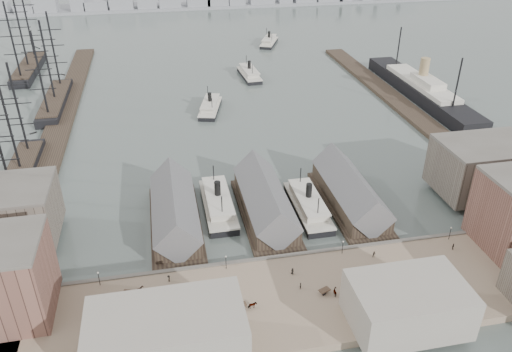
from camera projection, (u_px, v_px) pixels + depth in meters
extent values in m
plane|color=#4B5652|center=(279.00, 250.00, 132.16)|extent=(900.00, 900.00, 0.00)
cube|color=#88725C|center=(299.00, 299.00, 114.60)|extent=(180.00, 30.00, 2.00)
cube|color=#59544C|center=(283.00, 259.00, 127.15)|extent=(180.00, 1.20, 2.30)
cube|color=#2D231C|center=(61.00, 121.00, 205.32)|extent=(10.00, 220.00, 1.60)
cube|color=#2D231C|center=(401.00, 104.00, 222.12)|extent=(10.00, 180.00, 1.60)
cube|color=#2D231C|center=(176.00, 225.00, 141.01)|extent=(14.00, 42.00, 1.20)
cube|color=#2D231C|center=(175.00, 214.00, 140.34)|extent=(12.00, 36.00, 5.00)
cube|color=#59595B|center=(174.00, 207.00, 139.06)|extent=(12.60, 37.00, 12.60)
cube|color=#2D231C|center=(266.00, 215.00, 145.52)|extent=(14.00, 42.00, 1.20)
cube|color=#2D231C|center=(265.00, 204.00, 144.85)|extent=(12.00, 36.00, 5.00)
cube|color=#59595B|center=(265.00, 197.00, 143.57)|extent=(12.60, 37.00, 12.60)
cube|color=#2D231C|center=(350.00, 206.00, 150.03)|extent=(14.00, 42.00, 1.20)
cube|color=#2D231C|center=(350.00, 195.00, 149.36)|extent=(12.00, 36.00, 5.00)
cube|color=#59595B|center=(350.00, 188.00, 148.09)|extent=(12.60, 37.00, 12.60)
cube|color=#60564C|center=(4.00, 214.00, 130.96)|extent=(26.00, 20.00, 14.00)
cube|color=#60564C|center=(484.00, 168.00, 152.10)|extent=(28.00, 20.00, 15.00)
cube|color=gray|center=(408.00, 304.00, 104.88)|extent=(24.00, 16.00, 10.00)
cube|color=gray|center=(167.00, 337.00, 95.71)|extent=(30.00, 16.00, 12.00)
cylinder|color=black|center=(99.00, 279.00, 116.51)|extent=(0.16, 0.16, 3.60)
sphere|color=beige|center=(98.00, 273.00, 115.57)|extent=(0.44, 0.44, 0.44)
cylinder|color=black|center=(226.00, 263.00, 121.71)|extent=(0.16, 0.16, 3.60)
sphere|color=beige|center=(226.00, 257.00, 120.78)|extent=(0.44, 0.44, 0.44)
cylinder|color=black|center=(343.00, 248.00, 126.92)|extent=(0.16, 0.16, 3.60)
sphere|color=beige|center=(343.00, 242.00, 125.99)|extent=(0.44, 0.44, 0.44)
cylinder|color=black|center=(450.00, 234.00, 132.13)|extent=(0.16, 0.16, 3.60)
sphere|color=beige|center=(451.00, 228.00, 131.19)|extent=(0.44, 0.44, 0.44)
cube|color=gray|center=(183.00, 5.00, 421.89)|extent=(500.00, 40.00, 2.00)
cube|color=gray|center=(26.00, 10.00, 390.62)|extent=(14.71, 14.00, 7.23)
cube|color=gray|center=(46.00, 5.00, 391.85)|extent=(17.63, 14.00, 13.23)
cube|color=gray|center=(78.00, 4.00, 396.02)|extent=(10.74, 14.00, 13.58)
cube|color=gray|center=(96.00, 6.00, 399.60)|extent=(18.06, 14.00, 8.64)
cube|color=gray|center=(121.00, 3.00, 401.92)|extent=(18.55, 14.00, 13.29)
cube|color=gray|center=(147.00, 2.00, 405.63)|extent=(15.33, 14.00, 12.47)
cube|color=gray|center=(170.00, 4.00, 409.74)|extent=(17.56, 14.00, 8.72)
cube|color=gray|center=(198.00, 3.00, 414.04)|extent=(18.76, 14.00, 7.63)
cube|color=gray|center=(217.00, 1.00, 416.13)|extent=(17.61, 14.00, 10.35)
cube|color=gray|center=(236.00, 0.00, 418.95)|extent=(13.38, 14.00, 10.30)
cube|color=gray|center=(261.00, 1.00, 423.57)|extent=(20.73, 14.00, 6.75)
cube|color=black|center=(218.00, 207.00, 148.73)|extent=(8.12, 28.44, 1.83)
cube|color=beige|center=(218.00, 203.00, 148.08)|extent=(8.53, 28.44, 0.51)
cube|color=beige|center=(218.00, 199.00, 147.39)|extent=(6.60, 20.31, 2.23)
cube|color=beige|center=(218.00, 195.00, 146.69)|extent=(7.11, 22.34, 0.41)
cylinder|color=black|center=(217.00, 189.00, 145.59)|extent=(1.83, 1.83, 4.57)
cylinder|color=black|center=(214.00, 174.00, 153.49)|extent=(0.30, 0.30, 6.09)
cylinder|color=black|center=(222.00, 206.00, 137.89)|extent=(0.30, 0.30, 6.09)
cube|color=black|center=(308.00, 208.00, 148.12)|extent=(7.86, 27.51, 1.77)
cube|color=beige|center=(308.00, 205.00, 147.49)|extent=(8.25, 27.51, 0.49)
cube|color=beige|center=(308.00, 201.00, 146.82)|extent=(6.39, 19.65, 2.16)
cube|color=beige|center=(309.00, 197.00, 146.14)|extent=(6.88, 21.62, 0.39)
cylinder|color=black|center=(309.00, 191.00, 145.08)|extent=(1.77, 1.77, 4.42)
cylinder|color=black|center=(301.00, 177.00, 152.72)|extent=(0.29, 0.29, 5.90)
cylinder|color=black|center=(318.00, 207.00, 137.63)|extent=(0.29, 0.29, 5.90)
cube|color=black|center=(210.00, 109.00, 217.17)|extent=(13.07, 25.48, 1.58)
cube|color=beige|center=(210.00, 107.00, 216.61)|extent=(13.41, 25.57, 0.44)
cube|color=beige|center=(210.00, 104.00, 216.01)|extent=(10.00, 18.38, 1.93)
cube|color=beige|center=(210.00, 101.00, 215.41)|extent=(10.87, 20.18, 0.35)
cylinder|color=black|center=(210.00, 97.00, 214.46)|extent=(1.58, 1.58, 3.94)
cylinder|color=black|center=(208.00, 91.00, 221.27)|extent=(0.26, 0.26, 5.25)
cylinder|color=black|center=(212.00, 104.00, 207.82)|extent=(0.26, 0.26, 5.25)
cube|color=black|center=(249.00, 76.00, 257.16)|extent=(8.72, 26.06, 1.65)
cube|color=beige|center=(249.00, 74.00, 256.58)|extent=(9.09, 26.08, 0.46)
cube|color=beige|center=(249.00, 71.00, 255.94)|extent=(6.95, 18.65, 2.02)
cube|color=beige|center=(249.00, 69.00, 255.31)|extent=(7.51, 20.51, 0.37)
cylinder|color=black|center=(249.00, 65.00, 254.32)|extent=(1.65, 1.65, 4.13)
cylinder|color=black|center=(246.00, 61.00, 261.46)|extent=(0.28, 0.28, 5.51)
cylinder|color=black|center=(252.00, 70.00, 247.36)|extent=(0.28, 0.28, 5.51)
cube|color=black|center=(269.00, 43.00, 313.46)|extent=(16.32, 25.52, 1.59)
cube|color=beige|center=(269.00, 42.00, 312.90)|extent=(16.64, 25.66, 0.44)
cube|color=beige|center=(269.00, 40.00, 312.29)|extent=(12.29, 18.50, 1.94)
cube|color=beige|center=(269.00, 38.00, 311.68)|extent=(13.40, 20.30, 0.35)
cylinder|color=black|center=(269.00, 34.00, 310.73)|extent=(1.59, 1.59, 3.98)
cylinder|color=black|center=(266.00, 32.00, 317.60)|extent=(0.27, 0.27, 5.30)
cylinder|color=black|center=(272.00, 38.00, 304.03)|extent=(0.27, 0.27, 5.30)
cube|color=black|center=(17.00, 182.00, 159.95)|extent=(8.50, 58.57, 3.40)
cube|color=#2D231C|center=(16.00, 177.00, 158.97)|extent=(8.03, 52.71, 0.57)
cylinder|color=black|center=(9.00, 125.00, 157.34)|extent=(0.76, 0.76, 32.12)
cylinder|color=black|center=(18.00, 109.00, 169.00)|extent=(0.76, 0.76, 32.12)
cube|color=black|center=(56.00, 102.00, 222.01)|extent=(9.09, 52.53, 3.64)
cube|color=#2D231C|center=(55.00, 97.00, 220.96)|extent=(8.59, 47.28, 0.61)
cylinder|color=black|center=(40.00, 74.00, 197.28)|extent=(0.81, 0.81, 34.35)
cylinder|color=black|center=(47.00, 61.00, 212.97)|extent=(0.81, 0.81, 34.35)
cylinder|color=black|center=(53.00, 50.00, 228.67)|extent=(0.81, 0.81, 34.35)
cube|color=black|center=(29.00, 69.00, 263.45)|extent=(9.65, 53.60, 3.86)
cube|color=#2D231C|center=(28.00, 65.00, 262.35)|extent=(9.11, 48.24, 0.64)
cylinder|color=black|center=(12.00, 41.00, 237.86)|extent=(0.86, 0.86, 36.45)
cylinder|color=black|center=(20.00, 32.00, 253.87)|extent=(0.86, 0.86, 36.45)
cylinder|color=black|center=(28.00, 24.00, 269.88)|extent=(0.86, 0.86, 36.45)
cube|color=black|center=(420.00, 91.00, 231.32)|extent=(12.54, 91.63, 5.79)
cube|color=beige|center=(422.00, 83.00, 229.42)|extent=(10.61, 53.05, 1.93)
cube|color=beige|center=(428.00, 81.00, 224.12)|extent=(7.72, 19.29, 2.89)
cylinder|color=tan|center=(424.00, 69.00, 226.11)|extent=(4.24, 4.24, 9.65)
cube|color=black|center=(512.00, 250.00, 128.51)|extent=(3.28, 9.01, 0.74)
imported|color=black|center=(140.00, 289.00, 114.97)|extent=(1.73, 1.63, 1.57)
cube|color=#3F2D21|center=(129.00, 293.00, 113.83)|extent=(2.92, 2.19, 0.25)
cylinder|color=black|center=(130.00, 296.00, 113.47)|extent=(1.08, 0.40, 1.10)
cylinder|color=black|center=(128.00, 292.00, 114.54)|extent=(1.08, 0.40, 1.10)
imported|color=black|center=(252.00, 305.00, 110.39)|extent=(2.06, 1.23, 1.63)
cube|color=#3F2D21|center=(241.00, 305.00, 110.33)|extent=(2.84, 1.97, 0.25)
cylinder|color=black|center=(241.00, 309.00, 109.89)|extent=(1.10, 0.29, 1.10)
cylinder|color=black|center=(241.00, 304.00, 111.11)|extent=(1.10, 0.29, 1.10)
imported|color=black|center=(336.00, 292.00, 114.11)|extent=(1.92, 2.05, 1.66)
cube|color=#3F2D21|center=(324.00, 290.00, 114.47)|extent=(2.97, 2.35, 0.25)
cylinder|color=black|center=(324.00, 294.00, 114.05)|extent=(1.05, 0.48, 1.10)
cylinder|color=black|center=(325.00, 289.00, 115.25)|extent=(1.05, 0.48, 1.10)
imported|color=black|center=(52.00, 306.00, 110.28)|extent=(0.45, 0.61, 1.65)
imported|color=black|center=(156.00, 326.00, 105.03)|extent=(1.06, 1.04, 1.72)
imported|color=black|center=(169.00, 279.00, 118.04)|extent=(0.93, 1.28, 1.77)
imported|color=black|center=(210.00, 313.00, 108.28)|extent=(1.06, 0.73, 1.66)
imported|color=black|center=(292.00, 271.00, 120.42)|extent=(0.86, 0.99, 1.70)
imported|color=black|center=(301.00, 286.00, 115.88)|extent=(0.47, 0.64, 1.73)
imported|color=black|center=(374.00, 254.00, 126.10)|extent=(0.83, 0.66, 1.67)
imported|color=black|center=(443.00, 274.00, 119.56)|extent=(0.92, 1.20, 1.64)
imported|color=black|center=(453.00, 246.00, 128.83)|extent=(0.87, 1.11, 1.76)
imported|color=black|center=(499.00, 280.00, 117.75)|extent=(0.69, 0.91, 1.68)
imported|color=black|center=(196.00, 316.00, 107.43)|extent=(0.75, 0.79, 1.75)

